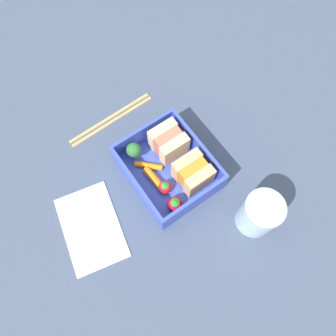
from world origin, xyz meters
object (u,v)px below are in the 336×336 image
at_px(strawberry_left, 165,187).
at_px(strawberry_far_left, 175,204).
at_px(chopstick_pair, 111,119).
at_px(carrot_stick_left, 154,179).
at_px(carrot_stick_far_left, 148,166).
at_px(folded_napkin, 91,227).
at_px(sandwich_left, 169,142).
at_px(sandwich_center_left, 193,173).
at_px(drinking_glass, 259,214).
at_px(broccoli_floret, 134,150).

height_order(strawberry_left, strawberry_far_left, strawberry_far_left).
bearing_deg(chopstick_pair, carrot_stick_left, -1.56).
bearing_deg(strawberry_far_left, chopstick_pair, 179.40).
height_order(carrot_stick_far_left, folded_napkin, carrot_stick_far_left).
distance_m(sandwich_left, carrot_stick_far_left, 0.06).
relative_size(sandwich_center_left, strawberry_left, 1.91).
bearing_deg(folded_napkin, sandwich_center_left, 81.12).
distance_m(chopstick_pair, folded_napkin, 0.22).
bearing_deg(sandwich_left, drinking_glass, 12.99).
bearing_deg(carrot_stick_left, sandwich_left, 123.11).
height_order(sandwich_left, strawberry_left, sandwich_left).
distance_m(broccoli_floret, drinking_glass, 0.25).
bearing_deg(chopstick_pair, carrot_stick_far_left, 0.87).
xyz_separation_m(sandwich_left, chopstick_pair, (-0.13, -0.06, -0.04)).
xyz_separation_m(carrot_stick_left, chopstick_pair, (-0.17, 0.00, -0.02)).
distance_m(strawberry_far_left, chopstick_pair, 0.23).
bearing_deg(drinking_glass, broccoli_floret, -154.37).
xyz_separation_m(carrot_stick_far_left, drinking_glass, (0.19, 0.10, 0.03)).
height_order(carrot_stick_left, folded_napkin, carrot_stick_left).
xyz_separation_m(broccoli_floret, strawberry_far_left, (0.13, 0.00, -0.01)).
xyz_separation_m(broccoli_floret, chopstick_pair, (-0.10, 0.01, -0.03)).
xyz_separation_m(carrot_stick_far_left, strawberry_left, (0.06, -0.00, 0.01)).
height_order(drinking_glass, folded_napkin, drinking_glass).
bearing_deg(chopstick_pair, sandwich_center_left, 15.29).
bearing_deg(broccoli_floret, chopstick_pair, 176.31).
xyz_separation_m(sandwich_left, drinking_glass, (0.20, 0.05, 0.00)).
xyz_separation_m(strawberry_far_left, folded_napkin, (-0.06, -0.14, -0.02)).
xyz_separation_m(carrot_stick_left, strawberry_far_left, (0.06, 0.00, 0.01)).
distance_m(carrot_stick_left, strawberry_left, 0.03).
height_order(carrot_stick_far_left, drinking_glass, drinking_glass).
distance_m(carrot_stick_far_left, strawberry_far_left, 0.09).
bearing_deg(carrot_stick_far_left, strawberry_left, -0.62).
bearing_deg(carrot_stick_far_left, carrot_stick_left, -12.64).
bearing_deg(broccoli_floret, sandwich_left, 68.44).
height_order(carrot_stick_left, drinking_glass, drinking_glass).
relative_size(sandwich_left, sandwich_center_left, 1.00).
distance_m(sandwich_left, chopstick_pair, 0.14).
height_order(sandwich_center_left, strawberry_far_left, sandwich_center_left).
xyz_separation_m(sandwich_center_left, broccoli_floret, (-0.10, -0.06, -0.00)).
height_order(sandwich_center_left, strawberry_left, sandwich_center_left).
bearing_deg(chopstick_pair, strawberry_far_left, -0.60).
xyz_separation_m(strawberry_far_left, chopstick_pair, (-0.23, 0.00, -0.02)).
xyz_separation_m(carrot_stick_far_left, carrot_stick_left, (0.03, -0.01, 0.00)).
height_order(sandwich_center_left, chopstick_pair, sandwich_center_left).
xyz_separation_m(sandwich_center_left, carrot_stick_left, (-0.04, -0.06, -0.02)).
bearing_deg(folded_napkin, chopstick_pair, 139.40).
xyz_separation_m(sandwich_center_left, chopstick_pair, (-0.20, -0.06, -0.04)).
bearing_deg(sandwich_center_left, strawberry_left, -101.38).
height_order(strawberry_left, folded_napkin, strawberry_left).
bearing_deg(drinking_glass, carrot_stick_left, -146.81).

